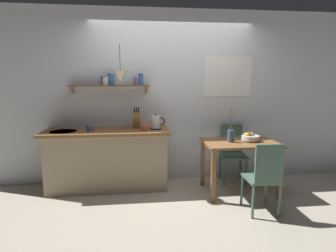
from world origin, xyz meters
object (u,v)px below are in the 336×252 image
fruit_bowl (250,137)px  electric_kettle (156,123)px  knife_block (137,120)px  coffee_mug_by_sink (89,128)px  dining_chair_far (232,150)px  dining_table (240,150)px  dining_chair_near (264,175)px  pendant_lamp (120,76)px  coffee_mug_spare (145,127)px  twig_vase (231,135)px

fruit_bowl → electric_kettle: bearing=167.1°
knife_block → coffee_mug_by_sink: bearing=-166.0°
dining_chair_far → dining_table: bearing=-96.7°
dining_chair_near → pendant_lamp: pendant_lamp is taller
fruit_bowl → dining_chair_near: bearing=-99.1°
dining_table → electric_kettle: size_ratio=4.26×
coffee_mug_spare → pendant_lamp: pendant_lamp is taller
fruit_bowl → pendant_lamp: size_ratio=0.50×
twig_vase → pendant_lamp: bearing=171.2°
dining_chair_near → fruit_bowl: 0.79m
coffee_mug_spare → pendant_lamp: size_ratio=0.26×
twig_vase → electric_kettle: (-1.04, 0.34, 0.15)m
dining_table → electric_kettle: bearing=164.2°
twig_vase → coffee_mug_spare: (-1.21, 0.26, 0.10)m
dining_chair_near → knife_block: 1.97m
dining_table → pendant_lamp: (-1.68, 0.24, 1.05)m
dining_table → electric_kettle: electric_kettle is taller
dining_chair_far → twig_vase: bearing=-113.3°
dining_table → electric_kettle: 1.28m
twig_vase → pendant_lamp: 1.76m
electric_kettle → pendant_lamp: bearing=-168.6°
twig_vase → knife_block: bearing=160.5°
dining_chair_near → dining_chair_far: dining_chair_far is taller
dining_table → coffee_mug_by_sink: coffee_mug_by_sink is taller
dining_chair_near → fruit_bowl: size_ratio=3.55×
coffee_mug_by_sink → coffee_mug_spare: bearing=-3.0°
dining_chair_far → dining_chair_near: bearing=-90.5°
knife_block → coffee_mug_spare: size_ratio=2.51×
twig_vase → electric_kettle: 1.10m
knife_block → pendant_lamp: size_ratio=0.64×
electric_kettle → pendant_lamp: pendant_lamp is taller
dining_chair_near → coffee_mug_by_sink: 2.44m
coffee_mug_by_sink → knife_block: bearing=14.0°
coffee_mug_by_sink → twig_vase: bearing=-8.5°
dining_chair_near → electric_kettle: electric_kettle is taller
electric_kettle → fruit_bowl: bearing=-12.9°
twig_vase → knife_block: 1.41m
coffee_mug_by_sink → coffee_mug_spare: size_ratio=0.93×
electric_kettle → pendant_lamp: (-0.50, -0.10, 0.68)m
knife_block → dining_chair_far: bearing=-0.0°
dining_table → dining_chair_far: dining_chair_far is taller
fruit_bowl → twig_vase: (-0.31, -0.03, 0.04)m
dining_chair_near → pendant_lamp: (-1.72, 0.92, 1.19)m
knife_block → coffee_mug_by_sink: 0.70m
twig_vase → coffee_mug_by_sink: 2.02m
dining_table → dining_chair_near: bearing=-86.3°
dining_chair_near → fruit_bowl: dining_chair_near is taller
electric_kettle → coffee_mug_by_sink: electric_kettle is taller
pendant_lamp → dining_chair_far: bearing=7.5°
dining_chair_near → coffee_mug_by_sink: bearing=155.8°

